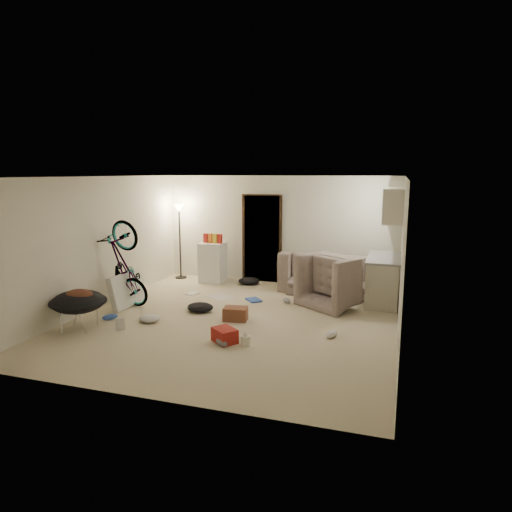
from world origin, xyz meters
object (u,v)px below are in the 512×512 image
(sofa, at_px, (331,277))
(mini_fridge, at_px, (213,262))
(saucer_chair, at_px, (79,307))
(kitchen_counter, at_px, (383,280))
(drink_case_a, at_px, (235,314))
(juicer, at_px, (245,340))
(drink_case_b, at_px, (225,335))
(floor_lamp, at_px, (179,225))
(tv_box, at_px, (127,290))
(bicycle, at_px, (125,284))
(armchair, at_px, (341,286))

(sofa, height_order, mini_fridge, mini_fridge)
(sofa, bearing_deg, saucer_chair, 47.01)
(kitchen_counter, xyz_separation_m, mini_fridge, (-3.93, 0.55, 0.03))
(drink_case_a, relative_size, juicer, 1.94)
(saucer_chair, xyz_separation_m, drink_case_b, (2.52, 0.18, -0.28))
(floor_lamp, height_order, kitchen_counter, floor_lamp)
(tv_box, bearing_deg, saucer_chair, -88.25)
(bicycle, bearing_deg, drink_case_b, -106.43)
(kitchen_counter, relative_size, saucer_chair, 1.63)
(tv_box, bearing_deg, armchair, 20.81)
(tv_box, bearing_deg, bicycle, -88.25)
(mini_fridge, distance_m, drink_case_a, 3.01)
(mini_fridge, bearing_deg, armchair, -19.15)
(sofa, distance_m, drink_case_a, 2.81)
(sofa, bearing_deg, floor_lamp, -1.56)
(drink_case_a, bearing_deg, saucer_chair, -160.79)
(sofa, relative_size, mini_fridge, 2.35)
(tv_box, relative_size, juicer, 4.66)
(floor_lamp, bearing_deg, drink_case_b, -54.86)
(sofa, distance_m, mini_fridge, 2.83)
(kitchen_counter, xyz_separation_m, bicycle, (-4.73, -1.89, 0.02))
(bicycle, bearing_deg, mini_fridge, -9.50)
(floor_lamp, bearing_deg, saucer_chair, -88.53)
(kitchen_counter, xyz_separation_m, armchair, (-0.79, -0.46, -0.07))
(sofa, bearing_deg, drink_case_a, 63.47)
(armchair, height_order, drink_case_b, armchair)
(sofa, bearing_deg, mini_fridge, -0.51)
(floor_lamp, relative_size, drink_case_b, 4.80)
(sofa, xyz_separation_m, drink_case_b, (-1.11, -3.52, -0.21))
(kitchen_counter, relative_size, drink_case_b, 3.97)
(floor_lamp, xyz_separation_m, drink_case_b, (2.62, -3.72, -1.20))
(tv_box, bearing_deg, drink_case_a, -3.30)
(saucer_chair, bearing_deg, mini_fridge, 78.09)
(kitchen_counter, bearing_deg, tv_box, -158.96)
(sofa, relative_size, tv_box, 2.22)
(kitchen_counter, height_order, juicer, kitchen_counter)
(bicycle, bearing_deg, juicer, -104.24)
(drink_case_a, relative_size, drink_case_b, 1.09)
(floor_lamp, bearing_deg, drink_case_a, -47.95)
(sofa, bearing_deg, armchair, 110.69)
(kitchen_counter, bearing_deg, mini_fridge, 172.03)
(floor_lamp, distance_m, tv_box, 2.66)
(armchair, xyz_separation_m, tv_box, (-3.94, -1.36, -0.05))
(saucer_chair, bearing_deg, armchair, 35.23)
(armchair, height_order, saucer_chair, armchair)
(bicycle, height_order, tv_box, bicycle)
(tv_box, height_order, drink_case_b, tv_box)
(kitchen_counter, relative_size, juicer, 7.11)
(tv_box, bearing_deg, sofa, 33.77)
(floor_lamp, distance_m, mini_fridge, 1.24)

